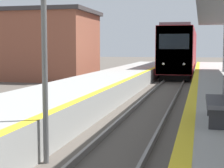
{
  "coord_description": "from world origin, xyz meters",
  "views": [
    {
      "loc": [
        1.88,
        -2.19,
        2.52
      ],
      "look_at": [
        -2.36,
        15.72,
        0.73
      ],
      "focal_mm": 60.0,
      "sensor_mm": 36.0,
      "label": 1
    }
  ],
  "objects": [
    {
      "name": "train",
      "position": [
        0.0,
        34.4,
        2.22
      ],
      "size": [
        2.66,
        19.06,
        4.37
      ],
      "color": "black",
      "rests_on": "ground"
    },
    {
      "name": "signal_near",
      "position": [
        -1.36,
        5.24,
        3.3
      ],
      "size": [
        0.36,
        0.31,
        4.73
      ],
      "color": "#595959",
      "rests_on": "ground"
    },
    {
      "name": "bench",
      "position": [
        2.3,
        5.85,
        1.45
      ],
      "size": [
        0.44,
        1.84,
        0.92
      ],
      "color": "#4C4C51",
      "rests_on": "platform_right"
    },
    {
      "name": "station_building",
      "position": [
        -11.62,
        25.78,
        2.75
      ],
      "size": [
        10.61,
        6.67,
        5.48
      ],
      "color": "brown",
      "rests_on": "ground"
    }
  ]
}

